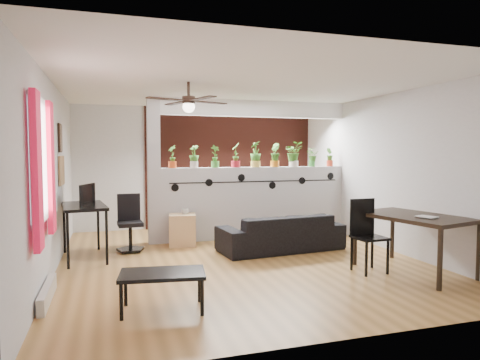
# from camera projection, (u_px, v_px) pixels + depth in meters

# --- Properties ---
(room_shell) EXTENTS (6.30, 7.10, 2.90)m
(room_shell) POSITION_uv_depth(u_px,v_px,m) (238.00, 174.00, 6.48)
(room_shell) COLOR olive
(room_shell) RESTS_ON ground
(partition_wall) EXTENTS (3.60, 0.18, 1.35)m
(partition_wall) POSITION_uv_depth(u_px,v_px,m) (255.00, 202.00, 8.18)
(partition_wall) COLOR #BCBCC1
(partition_wall) RESTS_ON ground
(ceiling_header) EXTENTS (3.60, 0.18, 0.30)m
(ceiling_header) POSITION_uv_depth(u_px,v_px,m) (256.00, 109.00, 8.07)
(ceiling_header) COLOR white
(ceiling_header) RESTS_ON room_shell
(pier_column) EXTENTS (0.22, 0.20, 2.60)m
(pier_column) POSITION_uv_depth(u_px,v_px,m) (154.00, 171.00, 7.58)
(pier_column) COLOR #BCBCC1
(pier_column) RESTS_ON ground
(brick_panel) EXTENTS (3.90, 0.05, 2.60)m
(brick_panel) POSITION_uv_depth(u_px,v_px,m) (234.00, 167.00, 9.54)
(brick_panel) COLOR #A33F2F
(brick_panel) RESTS_ON ground
(vine_decal) EXTENTS (3.31, 0.01, 0.30)m
(vine_decal) POSITION_uv_depth(u_px,v_px,m) (257.00, 182.00, 8.06)
(vine_decal) COLOR black
(vine_decal) RESTS_ON partition_wall
(window_assembly) EXTENTS (0.09, 1.30, 1.55)m
(window_assembly) POSITION_uv_depth(u_px,v_px,m) (42.00, 164.00, 4.57)
(window_assembly) COLOR white
(window_assembly) RESTS_ON room_shell
(baseboard_heater) EXTENTS (0.08, 1.00, 0.18)m
(baseboard_heater) POSITION_uv_depth(u_px,v_px,m) (47.00, 293.00, 4.67)
(baseboard_heater) COLOR beige
(baseboard_heater) RESTS_ON ground
(corkboard) EXTENTS (0.03, 0.60, 0.45)m
(corkboard) POSITION_uv_depth(u_px,v_px,m) (62.00, 170.00, 6.63)
(corkboard) COLOR #977149
(corkboard) RESTS_ON room_shell
(framed_art) EXTENTS (0.03, 0.34, 0.44)m
(framed_art) POSITION_uv_depth(u_px,v_px,m) (60.00, 138.00, 6.55)
(framed_art) COLOR #8C7259
(framed_art) RESTS_ON room_shell
(ceiling_fan) EXTENTS (1.19, 1.19, 0.43)m
(ceiling_fan) POSITION_uv_depth(u_px,v_px,m) (189.00, 103.00, 5.89)
(ceiling_fan) COLOR black
(ceiling_fan) RESTS_ON room_shell
(potted_plant_0) EXTENTS (0.24, 0.26, 0.41)m
(potted_plant_0) POSITION_uv_depth(u_px,v_px,m) (172.00, 156.00, 7.66)
(potted_plant_0) COLOR #C54717
(potted_plant_0) RESTS_ON partition_wall
(potted_plant_1) EXTENTS (0.26, 0.26, 0.41)m
(potted_plant_1) POSITION_uv_depth(u_px,v_px,m) (194.00, 156.00, 7.78)
(potted_plant_1) COLOR silver
(potted_plant_1) RESTS_ON partition_wall
(potted_plant_2) EXTENTS (0.27, 0.27, 0.42)m
(potted_plant_2) POSITION_uv_depth(u_px,v_px,m) (215.00, 156.00, 7.89)
(potted_plant_2) COLOR #3B8630
(potted_plant_2) RESTS_ON partition_wall
(potted_plant_3) EXTENTS (0.24, 0.28, 0.46)m
(potted_plant_3) POSITION_uv_depth(u_px,v_px,m) (236.00, 154.00, 8.01)
(potted_plant_3) COLOR red
(potted_plant_3) RESTS_ON partition_wall
(potted_plant_4) EXTENTS (0.32, 0.33, 0.49)m
(potted_plant_4) POSITION_uv_depth(u_px,v_px,m) (256.00, 154.00, 8.12)
(potted_plant_4) COLOR #E4C450
(potted_plant_4) RESTS_ON partition_wall
(potted_plant_5) EXTENTS (0.22, 0.26, 0.46)m
(potted_plant_5) POSITION_uv_depth(u_px,v_px,m) (275.00, 154.00, 8.24)
(potted_plant_5) COLOR orange
(potted_plant_5) RESTS_ON partition_wall
(potted_plant_6) EXTENTS (0.29, 0.25, 0.49)m
(potted_plant_6) POSITION_uv_depth(u_px,v_px,m) (294.00, 154.00, 8.35)
(potted_plant_6) COLOR white
(potted_plant_6) RESTS_ON partition_wall
(potted_plant_7) EXTENTS (0.22, 0.22, 0.36)m
(potted_plant_7) POSITION_uv_depth(u_px,v_px,m) (312.00, 157.00, 8.47)
(potted_plant_7) COLOR green
(potted_plant_7) RESTS_ON partition_wall
(potted_plant_8) EXTENTS (0.20, 0.22, 0.37)m
(potted_plant_8) POSITION_uv_depth(u_px,v_px,m) (330.00, 156.00, 8.59)
(potted_plant_8) COLOR red
(potted_plant_8) RESTS_ON partition_wall
(sofa) EXTENTS (2.03, 0.96, 0.58)m
(sofa) POSITION_uv_depth(u_px,v_px,m) (281.00, 233.00, 7.12)
(sofa) COLOR black
(sofa) RESTS_ON ground
(cube_shelf) EXTENTS (0.51, 0.46, 0.55)m
(cube_shelf) POSITION_uv_depth(u_px,v_px,m) (182.00, 230.00, 7.46)
(cube_shelf) COLOR tan
(cube_shelf) RESTS_ON ground
(cup) EXTENTS (0.13, 0.13, 0.10)m
(cup) POSITION_uv_depth(u_px,v_px,m) (185.00, 211.00, 7.45)
(cup) COLOR gray
(cup) RESTS_ON cube_shelf
(computer_desk) EXTENTS (0.75, 1.22, 0.83)m
(computer_desk) POSITION_uv_depth(u_px,v_px,m) (84.00, 210.00, 6.53)
(computer_desk) COLOR black
(computer_desk) RESTS_ON ground
(monitor) EXTENTS (0.30, 0.15, 0.17)m
(monitor) POSITION_uv_depth(u_px,v_px,m) (84.00, 198.00, 6.66)
(monitor) COLOR black
(monitor) RESTS_ON computer_desk
(office_chair) EXTENTS (0.48, 0.48, 0.92)m
(office_chair) POSITION_uv_depth(u_px,v_px,m) (130.00, 227.00, 7.05)
(office_chair) COLOR black
(office_chair) RESTS_ON ground
(dining_table) EXTENTS (1.18, 1.60, 0.78)m
(dining_table) POSITION_uv_depth(u_px,v_px,m) (414.00, 221.00, 5.78)
(dining_table) COLOR black
(dining_table) RESTS_ON ground
(book) EXTENTS (0.25, 0.29, 0.02)m
(book) POSITION_uv_depth(u_px,v_px,m) (423.00, 218.00, 5.46)
(book) COLOR gray
(book) RESTS_ON dining_table
(folding_chair) EXTENTS (0.41, 0.41, 0.99)m
(folding_chair) POSITION_uv_depth(u_px,v_px,m) (366.00, 229.00, 5.87)
(folding_chair) COLOR black
(folding_chair) RESTS_ON ground
(coffee_table) EXTENTS (0.92, 0.59, 0.40)m
(coffee_table) POSITION_uv_depth(u_px,v_px,m) (162.00, 276.00, 4.39)
(coffee_table) COLOR black
(coffee_table) RESTS_ON ground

